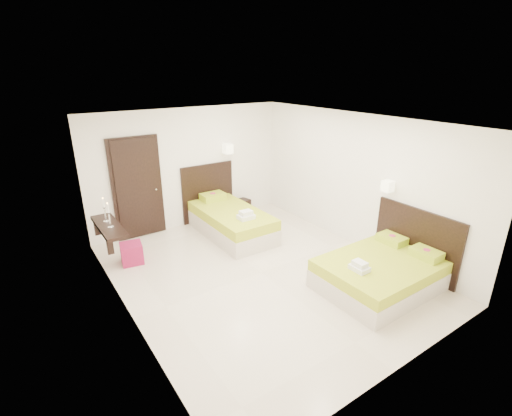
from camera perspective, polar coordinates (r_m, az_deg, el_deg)
floor at (r=6.61m, az=0.77°, el=-9.90°), size 5.50×5.50×0.00m
bed_single at (r=8.00m, az=-4.12°, el=-1.72°), size 1.28×2.13×1.76m
bed_double at (r=6.45m, az=18.88°, el=-9.12°), size 1.87×1.59×1.54m
nightstand at (r=9.12m, az=-2.36°, el=0.24°), size 0.46×0.43×0.35m
ottoman at (r=7.21m, az=-18.57°, el=-6.62°), size 0.43×0.43×0.37m
door at (r=7.97m, az=-17.75°, el=2.84°), size 1.02×0.15×2.14m
console_shelf at (r=6.85m, az=-21.77°, el=-2.70°), size 0.35×1.20×0.78m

